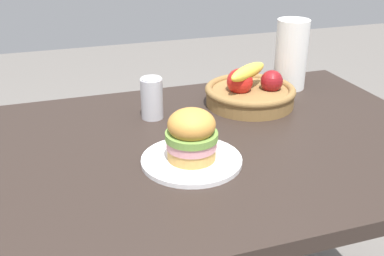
{
  "coord_description": "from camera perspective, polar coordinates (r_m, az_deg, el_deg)",
  "views": [
    {
      "loc": [
        -0.36,
        -1.05,
        1.31
      ],
      "look_at": [
        -0.02,
        -0.03,
        0.81
      ],
      "focal_mm": 43.2,
      "sensor_mm": 36.0,
      "label": 1
    }
  ],
  "objects": [
    {
      "name": "fruit_basket",
      "position": [
        1.49,
        7.19,
        4.46
      ],
      "size": [
        0.29,
        0.29,
        0.14
      ],
      "color": "olive",
      "rests_on": "dining_table"
    },
    {
      "name": "soda_can",
      "position": [
        1.38,
        -4.98,
        3.69
      ],
      "size": [
        0.07,
        0.07,
        0.13
      ],
      "color": "silver",
      "rests_on": "dining_table"
    },
    {
      "name": "sandwich",
      "position": [
        1.11,
        -0.06,
        -0.87
      ],
      "size": [
        0.13,
        0.13,
        0.13
      ],
      "color": "tan",
      "rests_on": "plate"
    },
    {
      "name": "paper_towel_roll",
      "position": [
        1.65,
        12.13,
        8.86
      ],
      "size": [
        0.11,
        0.11,
        0.24
      ],
      "primitive_type": "cylinder",
      "color": "white",
      "rests_on": "dining_table"
    },
    {
      "name": "dining_table",
      "position": [
        1.29,
        0.27,
        -5.89
      ],
      "size": [
        1.4,
        0.9,
        0.75
      ],
      "color": "#2D231E",
      "rests_on": "ground_plane"
    },
    {
      "name": "plate",
      "position": [
        1.14,
        -0.06,
        -4.01
      ],
      "size": [
        0.25,
        0.25,
        0.01
      ],
      "primitive_type": "cylinder",
      "color": "white",
      "rests_on": "dining_table"
    }
  ]
}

